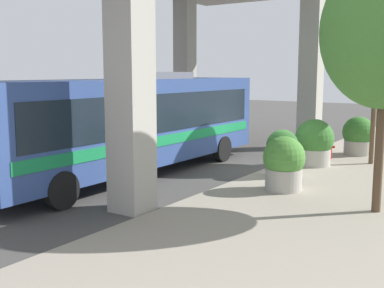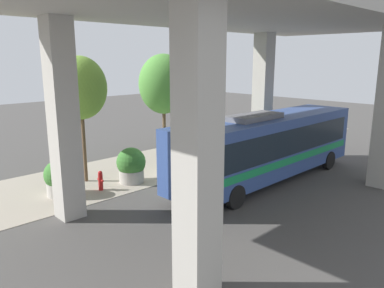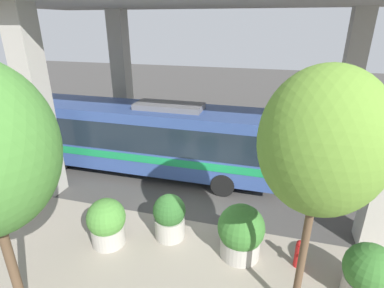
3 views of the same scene
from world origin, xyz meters
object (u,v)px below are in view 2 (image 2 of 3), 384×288
object	(u,v)px
planter_front	(131,166)
bus	(268,144)
street_tree_near	(80,88)
street_tree_far	(163,84)
planter_extra	(171,159)
planter_middle	(186,150)
planter_back	(59,178)
fire_hydrant	(101,181)

from	to	relation	value
planter_front	bus	bearing A→B (deg)	48.18
street_tree_near	street_tree_far	bearing A→B (deg)	104.74
planter_extra	street_tree_far	distance (m)	5.80
bus	street_tree_far	world-z (taller)	street_tree_far
planter_front	street_tree_far	size ratio (longest dim) A/B	0.28
planter_middle	street_tree_far	xyz separation A→B (m)	(-2.83, 0.78, 3.62)
planter_back	street_tree_far	size ratio (longest dim) A/B	0.26
bus	planter_middle	world-z (taller)	bus
planter_extra	fire_hydrant	bearing A→B (deg)	-93.86
street_tree_far	planter_front	bearing A→B (deg)	-55.57
planter_front	street_tree_far	distance (m)	7.04
planter_back	street_tree_near	xyz separation A→B (m)	(-1.00, 1.82, 3.83)
planter_middle	planter_extra	world-z (taller)	planter_middle
street_tree_far	bus	bearing A→B (deg)	0.17
fire_hydrant	planter_back	distance (m)	1.82
fire_hydrant	street_tree_near	world-z (taller)	street_tree_near
planter_middle	fire_hydrant	bearing A→B (deg)	-84.49
planter_front	street_tree_near	bearing A→B (deg)	-137.82
planter_extra	street_tree_far	xyz separation A→B (m)	(-3.68, 2.61, 3.64)
planter_middle	street_tree_far	world-z (taller)	street_tree_far
fire_hydrant	planter_back	world-z (taller)	planter_back
fire_hydrant	planter_middle	size ratio (longest dim) A/B	0.58
planter_front	fire_hydrant	bearing A→B (deg)	-90.91
fire_hydrant	planter_extra	xyz separation A→B (m)	(0.28, 4.11, 0.32)
planter_front	planter_middle	world-z (taller)	planter_front
fire_hydrant	planter_front	size ratio (longest dim) A/B	0.54
bus	planter_front	world-z (taller)	bus
bus	planter_front	distance (m)	6.83
fire_hydrant	planter_back	xyz separation A→B (m)	(-0.68, -1.65, 0.33)
planter_middle	street_tree_near	bearing A→B (deg)	-100.85
planter_front	street_tree_far	world-z (taller)	street_tree_far
street_tree_near	street_tree_far	distance (m)	6.78
fire_hydrant	street_tree_far	distance (m)	8.51
fire_hydrant	planter_front	distance (m)	1.76
bus	planter_extra	world-z (taller)	bus
planter_middle	planter_back	size ratio (longest dim) A/B	0.99
street_tree_near	planter_middle	bearing A→B (deg)	79.15
planter_extra	bus	bearing A→B (deg)	31.81
planter_middle	street_tree_near	distance (m)	7.01
fire_hydrant	street_tree_near	distance (m)	4.48
planter_back	street_tree_far	xyz separation A→B (m)	(-2.72, 8.37, 3.63)
planter_back	street_tree_near	world-z (taller)	street_tree_near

